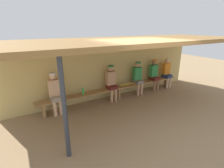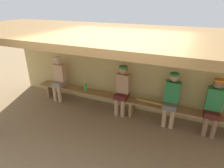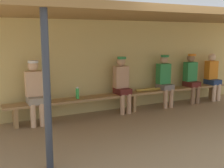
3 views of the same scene
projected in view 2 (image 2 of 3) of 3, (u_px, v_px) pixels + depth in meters
The scene contains 10 objects.
ground_plane at pixel (107, 152), 3.91m from camera, with size 24.00×24.00×0.00m, color #937754.
back_wall at pixel (138, 72), 5.15m from camera, with size 8.00×0.20×2.20m, color tan.
dugout_roof at pixel (122, 35), 3.60m from camera, with size 8.00×2.80×0.12m, color olive.
bench at pixel (132, 102), 5.06m from camera, with size 6.00×0.36×0.46m.
player_leftmost at pixel (171, 97), 4.56m from camera, with size 0.34×0.42×1.34m.
player_middle at pixel (59, 77), 5.79m from camera, with size 0.34×0.42×1.34m.
player_with_sunglasses at pixel (214, 104), 4.22m from camera, with size 0.34×0.42×1.34m.
player_shirtless_tan at pixel (122, 88), 5.02m from camera, with size 0.34×0.42×1.34m.
water_bottle_blue at pixel (86, 87), 5.50m from camera, with size 0.07×0.07×0.26m.
baseball_bat at pixel (152, 103), 4.82m from camera, with size 0.07×0.07×0.81m, color #B28C33.
Camera 2 is at (1.31, -2.73, 2.85)m, focal length 30.55 mm.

